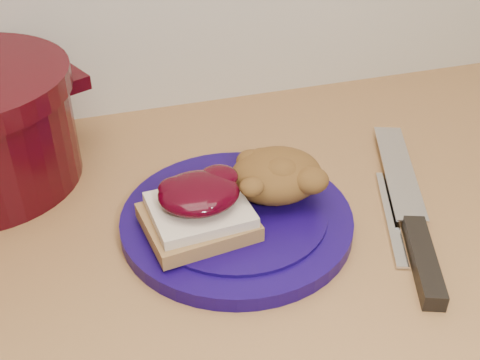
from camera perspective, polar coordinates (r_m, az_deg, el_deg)
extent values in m
cylinder|color=#120549|center=(0.69, -0.31, -3.85)|extent=(0.27, 0.27, 0.02)
cube|color=olive|center=(0.66, -4.00, -3.98)|extent=(0.12, 0.11, 0.02)
cube|color=beige|center=(0.65, -3.85, -2.82)|extent=(0.11, 0.10, 0.01)
ellipsoid|color=black|center=(0.64, -3.92, -1.24)|extent=(0.09, 0.08, 0.03)
ellipsoid|color=brown|center=(0.70, 3.46, 0.46)|extent=(0.11, 0.10, 0.05)
cube|color=black|center=(0.67, 16.99, -7.30)|extent=(0.07, 0.13, 0.02)
cube|color=silver|center=(0.80, 14.81, 0.96)|extent=(0.11, 0.21, 0.00)
cube|color=silver|center=(0.73, 14.12, -3.33)|extent=(0.07, 0.17, 0.00)
cube|color=#33050A|center=(0.83, -15.85, 9.21)|extent=(0.05, 0.06, 0.02)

